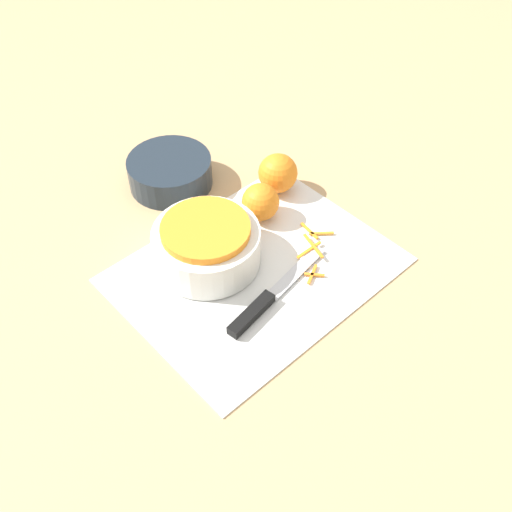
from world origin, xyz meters
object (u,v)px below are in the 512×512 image
(bowl_dark, at_px, (170,172))
(orange_right, at_px, (261,202))
(knife, at_px, (262,304))
(orange_left, at_px, (278,173))
(bowl_speckled, at_px, (207,244))

(bowl_dark, bearing_deg, orange_right, -72.51)
(bowl_dark, xyz_separation_m, knife, (-0.08, -0.35, -0.02))
(knife, xyz_separation_m, orange_right, (0.14, 0.16, 0.03))
(orange_left, bearing_deg, knife, -138.90)
(knife, bearing_deg, orange_left, 32.45)
(bowl_speckled, bearing_deg, orange_left, 13.97)
(bowl_speckled, xyz_separation_m, bowl_dark, (0.08, 0.21, -0.02))
(knife, height_order, orange_right, orange_right)
(orange_left, xyz_separation_m, orange_right, (-0.08, -0.04, -0.00))
(knife, distance_m, orange_right, 0.22)
(bowl_speckled, relative_size, knife, 0.75)
(bowl_speckled, bearing_deg, orange_right, 7.85)
(bowl_speckled, relative_size, bowl_dark, 1.12)
(bowl_speckled, relative_size, orange_left, 2.42)
(bowl_dark, relative_size, orange_right, 2.35)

